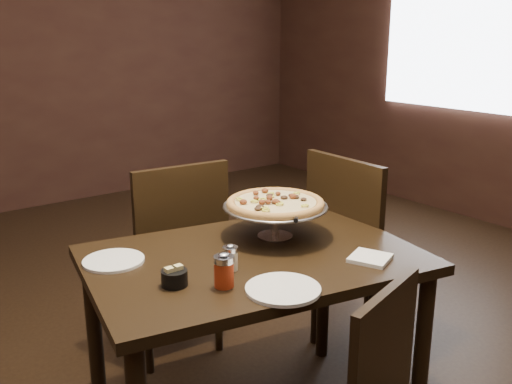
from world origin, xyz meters
TOP-DOWN VIEW (x-y plane):
  - room at (0.06, 0.03)m, footprint 6.04×7.04m
  - dining_table at (-0.06, -0.05)m, footprint 1.31×1.00m
  - pizza_stand at (0.12, 0.04)m, footprint 0.41×0.41m
  - parmesan_shaker at (-0.21, -0.11)m, footprint 0.05×0.05m
  - pepper_flake_shaker at (-0.30, -0.21)m, footprint 0.07×0.07m
  - packet_caddy at (-0.42, -0.11)m, footprint 0.08×0.08m
  - napkin_stack at (0.24, -0.34)m, footprint 0.17×0.17m
  - plate_left at (-0.50, 0.19)m, footprint 0.21×0.21m
  - plate_near at (-0.17, -0.35)m, footprint 0.24×0.24m
  - serving_spatula at (0.08, -0.12)m, footprint 0.14×0.14m
  - chair_far at (-0.02, 0.63)m, footprint 0.49×0.49m
  - chair_side at (0.67, 0.08)m, footprint 0.48×0.48m

SIDE VIEW (x-z plane):
  - chair_far at x=-0.02m, z-range 0.04..1.01m
  - chair_side at x=0.67m, z-range 0.05..1.04m
  - dining_table at x=-0.06m, z-range 0.27..1.01m
  - plate_left at x=-0.50m, z-range 0.74..0.75m
  - plate_near at x=-0.17m, z-range 0.74..0.75m
  - napkin_stack at x=0.24m, z-range 0.74..0.75m
  - packet_caddy at x=-0.42m, z-range 0.73..0.80m
  - parmesan_shaker at x=-0.21m, z-range 0.74..0.83m
  - pepper_flake_shaker at x=-0.30m, z-range 0.74..0.85m
  - serving_spatula at x=0.08m, z-range 0.86..0.88m
  - pizza_stand at x=0.12m, z-range 0.79..0.96m
  - room at x=0.06m, z-range -0.02..2.82m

